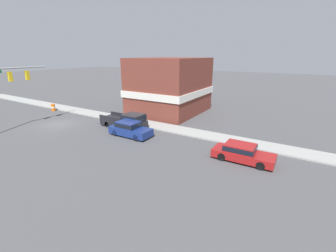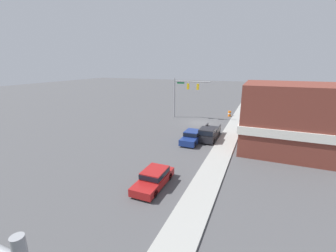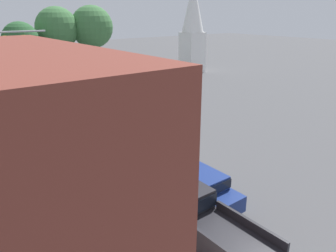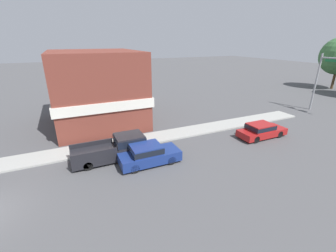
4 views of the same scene
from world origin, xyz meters
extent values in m
cube|color=#9E9E99|center=(-5.70, 0.00, 0.07)|extent=(2.40, 60.00, 0.14)
cylinder|color=gray|center=(-6.01, 34.79, 3.61)|extent=(0.22, 0.22, 7.22)
cube|color=#196B38|center=(-4.81, 34.79, 6.43)|extent=(1.40, 0.04, 0.30)
cylinder|color=black|center=(-2.39, 11.62, 0.33)|extent=(0.22, 0.66, 0.66)
cylinder|color=black|center=(-0.70, 11.62, 0.33)|extent=(0.22, 0.66, 0.66)
cylinder|color=black|center=(-2.39, 8.81, 0.33)|extent=(0.22, 0.66, 0.66)
cylinder|color=black|center=(-0.70, 8.81, 0.33)|extent=(0.22, 0.66, 0.66)
cube|color=navy|center=(-1.55, 10.22, 0.56)|extent=(1.91, 4.54, 0.75)
cube|color=navy|center=(-1.55, 9.94, 1.23)|extent=(1.76, 2.18, 0.60)
cube|color=black|center=(-1.55, 9.94, 1.23)|extent=(1.78, 2.27, 0.42)
cylinder|color=black|center=(-2.58, 23.16, 0.33)|extent=(0.22, 0.66, 0.66)
cylinder|color=black|center=(-0.94, 23.16, 0.33)|extent=(0.22, 0.66, 0.66)
cylinder|color=black|center=(-2.58, 20.21, 0.33)|extent=(0.22, 0.66, 0.66)
cylinder|color=black|center=(-0.94, 20.21, 0.33)|extent=(0.22, 0.66, 0.66)
cube|color=maroon|center=(-1.76, 21.68, 0.49)|extent=(1.86, 4.76, 0.62)
cube|color=maroon|center=(-1.76, 21.40, 1.09)|extent=(1.71, 2.28, 0.57)
cube|color=black|center=(-1.76, 21.40, 1.09)|extent=(1.73, 2.37, 0.40)
cylinder|color=black|center=(-4.19, 9.39, 0.33)|extent=(0.22, 0.66, 0.66)
cylinder|color=black|center=(-2.43, 9.39, 0.33)|extent=(0.22, 0.66, 0.66)
cylinder|color=black|center=(-4.19, 5.87, 0.33)|extent=(0.22, 0.66, 0.66)
cylinder|color=black|center=(-2.43, 5.87, 0.33)|extent=(0.22, 0.66, 0.66)
cube|color=black|center=(-3.31, 7.63, 0.61)|extent=(1.98, 5.68, 0.85)
cube|color=black|center=(-3.31, 9.19, 1.42)|extent=(1.88, 2.16, 0.78)
cube|color=black|center=(-3.31, 9.19, 1.42)|extent=(1.90, 2.24, 0.55)
cube|color=black|center=(-4.24, 6.40, 1.21)|extent=(0.12, 3.22, 0.35)
cube|color=black|center=(-2.38, 6.40, 1.21)|extent=(0.12, 3.22, 0.35)
cube|color=brown|center=(-12.70, 8.30, 3.86)|extent=(10.61, 8.79, 7.72)
cube|color=silver|center=(-12.70, 8.30, 3.05)|extent=(10.91, 9.09, 0.90)
cylinder|color=#4C3823|center=(-13.40, 51.57, 1.51)|extent=(0.44, 0.44, 3.03)
camera|label=1|loc=(15.31, 25.08, 8.16)|focal=24.00mm
camera|label=2|loc=(-9.30, 36.55, 9.81)|focal=24.00mm
camera|label=3|loc=(-10.89, 0.28, 8.47)|focal=35.00mm
camera|label=4|loc=(12.59, 5.31, 8.70)|focal=24.00mm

